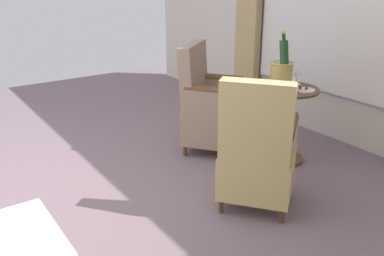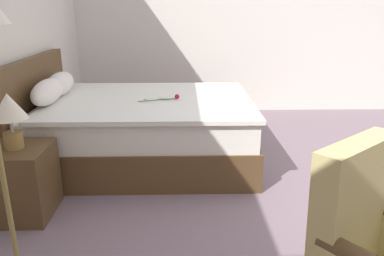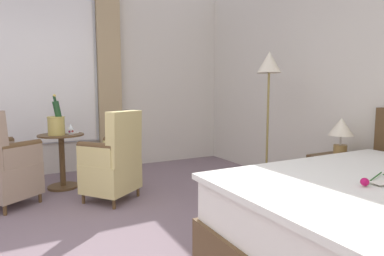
# 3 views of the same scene
# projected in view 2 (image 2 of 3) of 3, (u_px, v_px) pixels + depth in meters

# --- Properties ---
(ground_plane) EXTENTS (7.81, 7.81, 0.00)m
(ground_plane) POSITION_uv_depth(u_px,v_px,m) (381.00, 207.00, 3.04)
(ground_plane) COLOR slate
(wall_far_side) EXTENTS (0.12, 6.43, 3.06)m
(wall_far_side) POSITION_uv_depth(u_px,v_px,m) (292.00, 8.00, 5.48)
(wall_far_side) COLOR silver
(wall_far_side) RESTS_ON ground
(bed) EXTENTS (1.65, 2.21, 1.08)m
(bed) POSITION_uv_depth(u_px,v_px,m) (140.00, 128.00, 3.88)
(bed) COLOR brown
(bed) RESTS_ON ground
(nightstand) EXTENTS (0.51, 0.46, 0.55)m
(nightstand) POSITION_uv_depth(u_px,v_px,m) (20.00, 182.00, 2.87)
(nightstand) COLOR brown
(nightstand) RESTS_ON ground
(bedside_lamp) EXTENTS (0.26, 0.26, 0.42)m
(bedside_lamp) POSITION_uv_depth(u_px,v_px,m) (9.00, 112.00, 2.70)
(bedside_lamp) COLOR olive
(bedside_lamp) RESTS_ON nightstand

